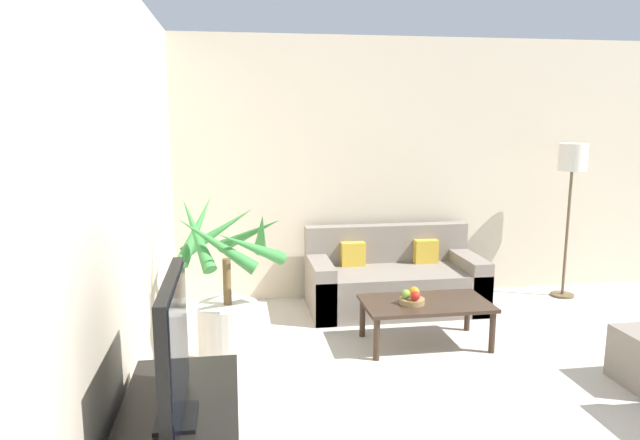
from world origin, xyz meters
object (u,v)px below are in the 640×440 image
at_px(coffee_table, 426,307).
at_px(sofa_loveseat, 393,282).
at_px(fruit_bowl, 412,301).
at_px(apple_red, 415,296).
at_px(floor_lamp, 572,169).
at_px(orange_fruit, 414,292).
at_px(apple_green, 406,294).
at_px(television, 174,351).
at_px(potted_palm, 228,310).

bearing_deg(coffee_table, sofa_loveseat, 90.45).
height_order(coffee_table, fruit_bowl, fruit_bowl).
distance_m(coffee_table, apple_red, 0.20).
bearing_deg(fruit_bowl, apple_red, -81.66).
bearing_deg(floor_lamp, orange_fruit, -152.44).
distance_m(sofa_loveseat, apple_green, 1.01).
distance_m(sofa_loveseat, orange_fruit, 0.97).
bearing_deg(fruit_bowl, television, -131.63).
xyz_separation_m(apple_red, apple_green, (-0.06, 0.06, -0.00)).
xyz_separation_m(sofa_loveseat, apple_red, (-0.12, -1.04, 0.19)).
xyz_separation_m(television, potted_palm, (0.21, 1.64, -0.39)).
bearing_deg(orange_fruit, coffee_table, -0.35).
bearing_deg(sofa_loveseat, apple_green, -100.31).
relative_size(potted_palm, floor_lamp, 0.83).
relative_size(coffee_table, fruit_bowl, 5.07).
distance_m(fruit_bowl, orange_fruit, 0.08).
bearing_deg(potted_palm, coffee_table, 10.94).
bearing_deg(potted_palm, fruit_bowl, 10.48).
relative_size(sofa_loveseat, apple_green, 22.25).
distance_m(apple_red, orange_fruit, 0.10).
relative_size(fruit_bowl, apple_red, 2.71).
bearing_deg(television, potted_palm, 82.61).
bearing_deg(apple_green, floor_lamp, 27.32).
xyz_separation_m(apple_red, orange_fruit, (0.02, 0.10, 0.00)).
xyz_separation_m(potted_palm, coffee_table, (1.62, 0.31, -0.16)).
bearing_deg(apple_green, potted_palm, -168.88).
height_order(television, apple_red, television).
bearing_deg(coffee_table, fruit_bowl, -163.99).
xyz_separation_m(television, coffee_table, (1.84, 1.96, -0.56)).
bearing_deg(sofa_loveseat, apple_red, -96.41).
distance_m(floor_lamp, apple_green, 2.51).
xyz_separation_m(apple_green, orange_fruit, (0.08, 0.03, 0.01)).
distance_m(television, fruit_bowl, 2.61).
bearing_deg(television, apple_green, 49.36).
xyz_separation_m(potted_palm, floor_lamp, (3.52, 1.36, 0.87)).
bearing_deg(apple_red, fruit_bowl, 98.34).
bearing_deg(coffee_table, potted_palm, -169.06).
xyz_separation_m(television, floor_lamp, (3.74, 3.00, 0.48)).
distance_m(television, potted_palm, 1.70).
bearing_deg(coffee_table, apple_green, -170.42).
distance_m(television, orange_fruit, 2.65).
relative_size(apple_green, orange_fruit, 0.88).
xyz_separation_m(fruit_bowl, apple_red, (0.01, -0.06, 0.06)).
xyz_separation_m(fruit_bowl, apple_green, (-0.05, 0.01, 0.06)).
xyz_separation_m(floor_lamp, orange_fruit, (-2.00, -1.04, -0.90)).
distance_m(coffee_table, fruit_bowl, 0.15).
bearing_deg(sofa_loveseat, television, -122.22).
bearing_deg(orange_fruit, potted_palm, -168.31).
height_order(sofa_loveseat, apple_red, sofa_loveseat).
relative_size(sofa_loveseat, fruit_bowl, 8.19).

